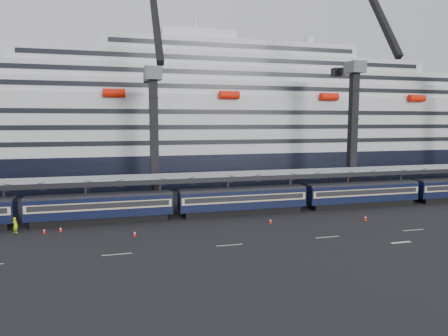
# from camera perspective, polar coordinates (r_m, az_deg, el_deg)

# --- Properties ---
(ground) EXTENTS (260.00, 260.00, 0.00)m
(ground) POSITION_cam_1_polar(r_m,az_deg,el_deg) (53.58, 14.31, -8.22)
(ground) COLOR black
(ground) RESTS_ON ground
(lane_markings) EXTENTS (111.00, 4.27, 0.02)m
(lane_markings) POSITION_cam_1_polar(r_m,az_deg,el_deg) (53.94, 24.75, -8.52)
(lane_markings) COLOR beige
(lane_markings) RESTS_ON ground
(train) EXTENTS (133.05, 3.00, 4.05)m
(train) POSITION_cam_1_polar(r_m,az_deg,el_deg) (60.02, 5.80, -4.30)
(train) COLOR black
(train) RESTS_ON ground
(canopy) EXTENTS (130.00, 6.25, 5.53)m
(canopy) POSITION_cam_1_polar(r_m,az_deg,el_deg) (64.93, 8.43, -0.78)
(canopy) COLOR gray
(canopy) RESTS_ON ground
(cruise_ship) EXTENTS (214.09, 28.84, 34.00)m
(cruise_ship) POSITION_cam_1_polar(r_m,az_deg,el_deg) (94.34, 0.16, 5.89)
(cruise_ship) COLOR black
(cruise_ship) RESTS_ON ground
(crane_dark_near) EXTENTS (4.50, 17.75, 35.08)m
(crane_dark_near) POSITION_cam_1_polar(r_m,az_deg,el_deg) (63.97, -9.94, 5.08)
(crane_dark_near) COLOR #52545A
(crane_dark_near) RESTS_ON ground
(crane_dark_mid) EXTENTS (4.50, 18.24, 39.64)m
(crane_dark_mid) POSITION_cam_1_polar(r_m,az_deg,el_deg) (74.67, 18.12, 6.16)
(crane_dark_mid) COLOR #52545A
(crane_dark_mid) RESTS_ON ground
(worker) EXTENTS (0.85, 0.80, 1.95)m
(worker) POSITION_cam_1_polar(r_m,az_deg,el_deg) (55.51, -27.67, -7.23)
(worker) COLOR #C1FC0D
(worker) RESTS_ON ground
(traffic_cone_a) EXTENTS (0.36, 0.36, 0.71)m
(traffic_cone_a) POSITION_cam_1_polar(r_m,az_deg,el_deg) (53.83, -22.31, -8.06)
(traffic_cone_a) COLOR #F81B07
(traffic_cone_a) RESTS_ON ground
(traffic_cone_b) EXTENTS (0.34, 0.34, 0.68)m
(traffic_cone_b) POSITION_cam_1_polar(r_m,az_deg,el_deg) (53.88, -24.30, -8.16)
(traffic_cone_b) COLOR #F81B07
(traffic_cone_b) RESTS_ON ground
(traffic_cone_c) EXTENTS (0.34, 0.34, 0.68)m
(traffic_cone_c) POSITION_cam_1_polar(r_m,az_deg,el_deg) (49.30, -12.64, -9.07)
(traffic_cone_c) COLOR #F81B07
(traffic_cone_c) RESTS_ON ground
(traffic_cone_d) EXTENTS (0.37, 0.37, 0.74)m
(traffic_cone_d) POSITION_cam_1_polar(r_m,az_deg,el_deg) (54.25, 6.64, -7.48)
(traffic_cone_d) COLOR #F81B07
(traffic_cone_d) RESTS_ON ground
(traffic_cone_e) EXTENTS (0.39, 0.39, 0.77)m
(traffic_cone_e) POSITION_cam_1_polar(r_m,az_deg,el_deg) (58.81, 19.56, -6.69)
(traffic_cone_e) COLOR #F81B07
(traffic_cone_e) RESTS_ON ground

